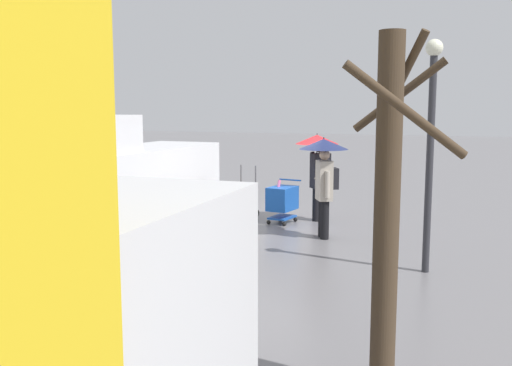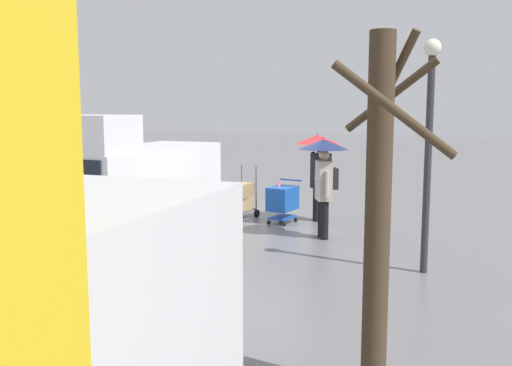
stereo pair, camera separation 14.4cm
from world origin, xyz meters
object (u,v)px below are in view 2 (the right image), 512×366
Objects in this scene: pedestrian_black_side at (324,165)px; street_lamp at (429,132)px; shopping_cart_vendor at (283,200)px; hand_dolly_boxes at (243,197)px; bare_tree_near at (379,210)px; pedestrian_pink_side at (319,157)px; cargo_van_parked_right at (135,171)px.

street_lamp reaches higher than pedestrian_black_side.
hand_dolly_boxes reaches higher than shopping_cart_vendor.
bare_tree_near is at bearing 120.22° from hand_dolly_boxes.
street_lamp is at bearing 138.94° from shopping_cart_vendor.
hand_dolly_boxes is at bearing -35.17° from street_lamp.
pedestrian_pink_side is 1.00× the size of pedestrian_black_side.
hand_dolly_boxes is at bearing -29.46° from pedestrian_black_side.
hand_dolly_boxes is 0.38× the size of bare_tree_near.
street_lamp is at bearing 139.45° from pedestrian_black_side.
shopping_cart_vendor is 1.99m from pedestrian_black_side.
pedestrian_black_side is at bearing -71.76° from bare_tree_near.
hand_dolly_boxes is 9.02m from bare_tree_near.
street_lamp is (-7.17, 2.37, 1.19)m from cargo_van_parked_right.
pedestrian_black_side is 0.56× the size of street_lamp.
bare_tree_near reaches higher than shopping_cart_vendor.
shopping_cart_vendor is at bearing 36.09° from pedestrian_pink_side.
pedestrian_black_side is (-1.28, 1.15, 1.00)m from shopping_cart_vendor.
cargo_van_parked_right is at bearing -44.10° from bare_tree_near.
pedestrian_black_side is 3.03m from street_lamp.
hand_dolly_boxes is at bearing -10.28° from shopping_cart_vendor.
bare_tree_near is (-7.05, 6.83, 0.65)m from cargo_van_parked_right.
bare_tree_near reaches higher than cargo_van_parked_right.
pedestrian_pink_side reaches higher than hand_dolly_boxes.
pedestrian_pink_side is 1.78m from pedestrian_black_side.
pedestrian_black_side is 0.62× the size of bare_tree_near.
pedestrian_pink_side is 4.60m from street_lamp.
shopping_cart_vendor is at bearing 169.72° from hand_dolly_boxes.
bare_tree_near reaches higher than pedestrian_black_side.
hand_dolly_boxes is 0.34× the size of street_lamp.
cargo_van_parked_right is at bearing 19.22° from hand_dolly_boxes.
cargo_van_parked_right is 9.84m from bare_tree_near.
pedestrian_pink_side is at bearing -52.40° from street_lamp.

